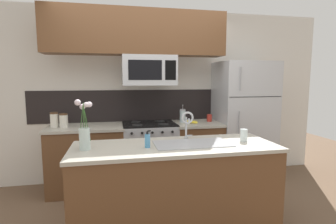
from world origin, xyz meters
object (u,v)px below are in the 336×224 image
(banana_bunch, at_px, (192,122))
(dish_soap_bottle, at_px, (147,140))
(storage_jar_tall, at_px, (54,120))
(french_press, at_px, (183,116))
(microwave, at_px, (149,71))
(sink_faucet, at_px, (187,121))
(drinking_glass, at_px, (244,135))
(stove_range, at_px, (149,154))
(refrigerator, at_px, (243,121))
(coffee_tin, at_px, (209,118))
(storage_jar_medium, at_px, (64,121))
(flower_vase, at_px, (84,133))

(banana_bunch, xyz_separation_m, dish_soap_bottle, (-0.82, -1.24, 0.05))
(storage_jar_tall, bearing_deg, french_press, 1.88)
(microwave, bearing_deg, banana_bunch, -3.67)
(sink_faucet, relative_size, drinking_glass, 2.36)
(drinking_glass, bearing_deg, sink_faucet, 160.98)
(storage_jar_tall, bearing_deg, banana_bunch, -1.87)
(stove_range, height_order, refrigerator, refrigerator)
(refrigerator, distance_m, sink_faucet, 1.63)
(sink_faucet, bearing_deg, dish_soap_bottle, -152.33)
(stove_range, relative_size, storage_jar_tall, 4.56)
(stove_range, distance_m, dish_soap_bottle, 1.41)
(refrigerator, bearing_deg, banana_bunch, -174.50)
(coffee_tin, distance_m, drinking_glass, 1.30)
(microwave, height_order, storage_jar_medium, microwave)
(storage_jar_medium, bearing_deg, storage_jar_tall, 164.22)
(stove_range, xyz_separation_m, french_press, (0.52, 0.06, 0.55))
(microwave, xyz_separation_m, french_press, (0.52, 0.08, -0.67))
(banana_bunch, relative_size, flower_vase, 0.41)
(banana_bunch, distance_m, sink_faucet, 1.07)
(storage_jar_medium, bearing_deg, refrigerator, 1.18)
(storage_jar_tall, height_order, banana_bunch, storage_jar_tall)
(microwave, distance_m, dish_soap_bottle, 1.47)
(stove_range, distance_m, sink_faucet, 1.27)
(storage_jar_tall, bearing_deg, sink_faucet, -34.20)
(banana_bunch, xyz_separation_m, drinking_glass, (0.20, -1.19, 0.04))
(stove_range, bearing_deg, french_press, 6.64)
(stove_range, distance_m, flower_vase, 1.58)
(refrigerator, xyz_separation_m, coffee_tin, (-0.54, 0.03, 0.06))
(dish_soap_bottle, bearing_deg, coffee_tin, 50.16)
(stove_range, xyz_separation_m, banana_bunch, (0.63, -0.06, 0.47))
(banana_bunch, bearing_deg, french_press, 133.90)
(microwave, relative_size, flower_vase, 1.60)
(drinking_glass, bearing_deg, coffee_tin, 85.30)
(coffee_tin, bearing_deg, french_press, 178.64)
(microwave, distance_m, coffee_tin, 1.18)
(sink_faucet, distance_m, dish_soap_bottle, 0.53)
(microwave, relative_size, french_press, 2.79)
(stove_range, relative_size, microwave, 1.25)
(banana_bunch, bearing_deg, microwave, 176.33)
(stove_range, height_order, microwave, microwave)
(stove_range, relative_size, drinking_glass, 7.18)
(banana_bunch, distance_m, drinking_glass, 1.20)
(storage_jar_tall, relative_size, sink_faucet, 0.67)
(stove_range, bearing_deg, microwave, -89.84)
(storage_jar_medium, xyz_separation_m, dish_soap_bottle, (0.97, -1.26, -0.03))
(storage_jar_tall, bearing_deg, coffee_tin, 1.27)
(microwave, relative_size, refrigerator, 0.41)
(storage_jar_tall, distance_m, sink_faucet, 1.88)
(french_press, height_order, coffee_tin, french_press)
(coffee_tin, relative_size, dish_soap_bottle, 0.67)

